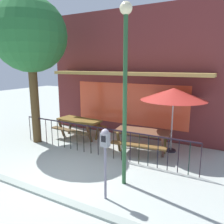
{
  "coord_description": "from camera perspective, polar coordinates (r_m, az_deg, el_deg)",
  "views": [
    {
      "loc": [
        3.71,
        -3.92,
        2.92
      ],
      "look_at": [
        0.3,
        2.34,
        1.42
      ],
      "focal_mm": 35.69,
      "sensor_mm": 36.0,
      "label": 1
    }
  ],
  "objects": [
    {
      "name": "curb_edge",
      "position": [
        5.76,
        -17.96,
        -19.17
      ],
      "size": [
        10.53,
        0.2,
        0.11
      ],
      "primitive_type": "cube",
      "color": "gray",
      "rests_on": "ground"
    },
    {
      "name": "street_tree",
      "position": [
        8.82,
        -20.28,
        17.79
      ],
      "size": [
        2.64,
        2.64,
        5.29
      ],
      "color": "#513C20",
      "rests_on": "ground"
    },
    {
      "name": "street_lamp",
      "position": [
        5.14,
        3.41,
        9.99
      ],
      "size": [
        0.28,
        0.28,
        4.26
      ],
      "color": "#26522E",
      "rests_on": "ground"
    },
    {
      "name": "patio_fence_front",
      "position": [
        7.3,
        -3.61,
        -6.13
      ],
      "size": [
        6.34,
        0.04,
        0.97
      ],
      "color": "black",
      "rests_on": "ground"
    },
    {
      "name": "patio_umbrella",
      "position": [
        7.6,
        15.52,
        4.38
      ],
      "size": [
        2.17,
        2.17,
        2.19
      ],
      "color": "black",
      "rests_on": "ground"
    },
    {
      "name": "parking_meter_near",
      "position": [
        4.78,
        -1.77,
        -8.6
      ],
      "size": [
        0.18,
        0.17,
        1.62
      ],
      "color": "slate",
      "rests_on": "ground"
    },
    {
      "name": "picnic_table_right",
      "position": [
        7.59,
        7.73,
        -5.9
      ],
      "size": [
        1.96,
        1.58,
        0.79
      ],
      "color": "brown",
      "rests_on": "ground"
    },
    {
      "name": "pub_storefront",
      "position": [
        9.27,
        5.0,
        9.49
      ],
      "size": [
        7.52,
        1.35,
        5.1
      ],
      "color": "#491D19",
      "rests_on": "ground"
    },
    {
      "name": "picnic_table_left",
      "position": [
        9.14,
        -8.44,
        -2.85
      ],
      "size": [
        1.9,
        1.5,
        0.79
      ],
      "color": "brown",
      "rests_on": "ground"
    },
    {
      "name": "ground",
      "position": [
        6.14,
        -13.65,
        -16.87
      ],
      "size": [
        40.0,
        40.0,
        0.0
      ],
      "primitive_type": "plane",
      "color": "#A6AEA6"
    }
  ]
}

